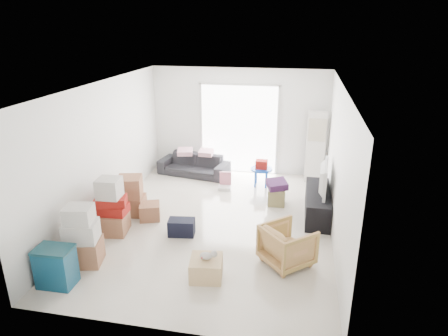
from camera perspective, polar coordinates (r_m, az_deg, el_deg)
room_shell at (r=7.47m, az=-1.46°, el=1.38°), size 4.98×6.48×3.18m
sliding_door at (r=10.31m, az=2.14°, el=6.06°), size 2.10×0.04×2.33m
ac_tower at (r=9.99m, az=12.94°, el=2.88°), size 0.45×0.30×1.75m
tv_console at (r=8.40m, az=13.20°, el=-4.95°), size 0.48×1.59×0.53m
television at (r=8.27m, az=13.39°, el=-2.85°), size 0.67×1.09×0.14m
sofa at (r=10.34m, az=-4.34°, el=0.91°), size 1.87×0.83×0.71m
pillow_left at (r=10.27m, az=-5.63°, el=3.17°), size 0.46×0.40×0.13m
pillow_right at (r=10.16m, az=-2.57°, el=3.01°), size 0.33×0.27×0.11m
armchair at (r=6.67m, az=9.05°, el=-10.60°), size 0.99×0.99×0.74m
storage_bins at (r=6.63m, az=-22.90°, el=-12.84°), size 0.56×0.40×0.63m
box_stack_a at (r=6.95m, az=-19.62°, el=-9.44°), size 0.65×0.58×1.03m
box_stack_b at (r=7.75m, az=-15.78°, el=-5.71°), size 0.64×0.60×1.09m
box_stack_c at (r=8.41m, az=-13.20°, el=-3.93°), size 0.59×0.57×0.82m
loose_box at (r=8.22m, az=-10.55°, el=-6.11°), size 0.50×0.50×0.33m
duffel_bag at (r=7.56m, az=-6.08°, el=-8.41°), size 0.52×0.35×0.31m
ottoman at (r=8.77m, az=7.48°, el=-4.05°), size 0.39×0.39×0.37m
blanket at (r=8.67m, az=7.56°, el=-2.52°), size 0.52×0.52×0.14m
kids_table at (r=9.61m, az=5.36°, el=0.05°), size 0.52×0.52×0.65m
toy_walker at (r=9.52m, az=0.13°, el=-2.33°), size 0.32×0.29×0.40m
wood_crate at (r=6.39m, az=-2.56°, el=-14.08°), size 0.55×0.55×0.33m
plush_bunny at (r=6.26m, az=-2.30°, el=-12.36°), size 0.28×0.16×0.14m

